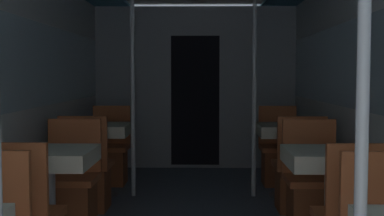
# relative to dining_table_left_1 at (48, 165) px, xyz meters

# --- Properties ---
(wall_left) EXTENTS (0.05, 8.48, 2.14)m
(wall_left) POSITION_rel_dining_table_left_1_xyz_m (-0.38, 0.17, 0.48)
(wall_left) COLOR silver
(wall_left) RESTS_ON ground_plane
(wall_right) EXTENTS (0.05, 8.48, 2.14)m
(wall_right) POSITION_rel_dining_table_left_1_xyz_m (2.31, 0.17, 0.48)
(wall_right) COLOR silver
(wall_right) RESTS_ON ground_plane
(bulkhead_far) EXTENTS (2.65, 0.09, 2.14)m
(bulkhead_far) POSITION_rel_dining_table_left_1_xyz_m (0.97, 3.51, 0.44)
(bulkhead_far) COLOR gray
(bulkhead_far) RESTS_ON ground_plane
(dining_table_left_1) EXTENTS (0.61, 0.61, 0.74)m
(dining_table_left_1) POSITION_rel_dining_table_left_1_xyz_m (0.00, 0.00, 0.00)
(dining_table_left_1) COLOR #4C4C51
(dining_table_left_1) RESTS_ON ground_plane
(chair_left_far_1) EXTENTS (0.43, 0.43, 0.88)m
(chair_left_far_1) POSITION_rel_dining_table_left_1_xyz_m (-0.00, 0.59, -0.35)
(chair_left_far_1) COLOR brown
(chair_left_far_1) RESTS_ON ground_plane
(dining_table_left_2) EXTENTS (0.61, 0.61, 0.74)m
(dining_table_left_2) POSITION_rel_dining_table_left_1_xyz_m (0.00, 1.82, 0.00)
(dining_table_left_2) COLOR #4C4C51
(dining_table_left_2) RESTS_ON ground_plane
(chair_left_near_2) EXTENTS (0.43, 0.43, 0.88)m
(chair_left_near_2) POSITION_rel_dining_table_left_1_xyz_m (-0.00, 1.23, -0.35)
(chair_left_near_2) COLOR brown
(chair_left_near_2) RESTS_ON ground_plane
(chair_left_far_2) EXTENTS (0.43, 0.43, 0.88)m
(chair_left_far_2) POSITION_rel_dining_table_left_1_xyz_m (-0.00, 2.41, -0.35)
(chair_left_far_2) COLOR brown
(chair_left_far_2) RESTS_ON ground_plane
(support_pole_left_2) EXTENTS (0.04, 0.04, 2.14)m
(support_pole_left_2) POSITION_rel_dining_table_left_1_xyz_m (0.35, 1.82, 0.44)
(support_pole_left_2) COLOR silver
(support_pole_left_2) RESTS_ON ground_plane
(support_pole_right_0) EXTENTS (0.04, 0.04, 2.14)m
(support_pole_right_0) POSITION_rel_dining_table_left_1_xyz_m (1.58, -1.82, 0.44)
(support_pole_right_0) COLOR silver
(support_pole_right_0) RESTS_ON ground_plane
(dining_table_right_1) EXTENTS (0.61, 0.61, 0.74)m
(dining_table_right_1) POSITION_rel_dining_table_left_1_xyz_m (1.93, 0.00, 0.00)
(dining_table_right_1) COLOR #4C4C51
(dining_table_right_1) RESTS_ON ground_plane
(chair_right_far_1) EXTENTS (0.43, 0.43, 0.88)m
(chair_right_far_1) POSITION_rel_dining_table_left_1_xyz_m (1.93, 0.59, -0.35)
(chair_right_far_1) COLOR brown
(chair_right_far_1) RESTS_ON ground_plane
(dining_table_right_2) EXTENTS (0.61, 0.61, 0.74)m
(dining_table_right_2) POSITION_rel_dining_table_left_1_xyz_m (1.93, 1.82, 0.00)
(dining_table_right_2) COLOR #4C4C51
(dining_table_right_2) RESTS_ON ground_plane
(chair_right_near_2) EXTENTS (0.43, 0.43, 0.88)m
(chair_right_near_2) POSITION_rel_dining_table_left_1_xyz_m (1.93, 1.23, -0.35)
(chair_right_near_2) COLOR brown
(chair_right_near_2) RESTS_ON ground_plane
(chair_right_far_2) EXTENTS (0.43, 0.43, 0.88)m
(chair_right_far_2) POSITION_rel_dining_table_left_1_xyz_m (1.93, 2.41, -0.35)
(chair_right_far_2) COLOR brown
(chair_right_far_2) RESTS_ON ground_plane
(support_pole_right_2) EXTENTS (0.04, 0.04, 2.14)m
(support_pole_right_2) POSITION_rel_dining_table_left_1_xyz_m (1.58, 1.82, 0.44)
(support_pole_right_2) COLOR silver
(support_pole_right_2) RESTS_ON ground_plane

